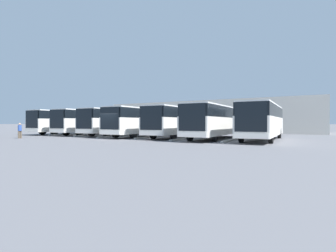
{
  "coord_description": "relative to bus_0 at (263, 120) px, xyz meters",
  "views": [
    {
      "loc": [
        -17.9,
        18.82,
        1.6
      ],
      "look_at": [
        -3.08,
        -6.12,
        1.23
      ],
      "focal_mm": 28.0,
      "sensor_mm": 36.0,
      "label": 1
    }
  ],
  "objects": [
    {
      "name": "bus_2",
      "position": [
        8.75,
        -0.3,
        0.0
      ],
      "size": [
        3.22,
        12.4,
        3.23
      ],
      "rotation": [
        0.0,
        0.0,
        0.06
      ],
      "color": "silver",
      "rests_on": "ground_plane"
    },
    {
      "name": "station_building",
      "position": [
        13.12,
        -19.87,
        0.88
      ],
      "size": [
        37.22,
        12.76,
        5.3
      ],
      "color": "beige",
      "rests_on": "ground_plane"
    },
    {
      "name": "curb_divider_2",
      "position": [
        10.94,
        1.52,
        -1.73
      ],
      "size": [
        0.64,
        7.28,
        0.15
      ],
      "primitive_type": "cube",
      "rotation": [
        0.0,
        0.0,
        0.06
      ],
      "color": "#9E9E99",
      "rests_on": "ground_plane"
    },
    {
      "name": "curb_divider_3",
      "position": [
        15.31,
        2.12,
        -1.73
      ],
      "size": [
        0.64,
        7.28,
        0.15
      ],
      "primitive_type": "cube",
      "rotation": [
        0.0,
        0.0,
        0.06
      ],
      "color": "#9E9E99",
      "rests_on": "ground_plane"
    },
    {
      "name": "pedestrian",
      "position": [
        21.77,
        9.84,
        -0.96
      ],
      "size": [
        0.39,
        0.39,
        1.57
      ],
      "rotation": [
        0.0,
        0.0,
        4.58
      ],
      "color": "brown",
      "rests_on": "ground_plane"
    },
    {
      "name": "bus_4",
      "position": [
        17.5,
        -0.45,
        0.0
      ],
      "size": [
        3.22,
        12.4,
        3.23
      ],
      "rotation": [
        0.0,
        0.0,
        0.06
      ],
      "color": "silver",
      "rests_on": "ground_plane"
    },
    {
      "name": "bus_3",
      "position": [
        13.12,
        0.3,
        0.0
      ],
      "size": [
        3.22,
        12.4,
        3.23
      ],
      "rotation": [
        0.0,
        0.0,
        0.06
      ],
      "color": "silver",
      "rests_on": "ground_plane"
    },
    {
      "name": "bus_5",
      "position": [
        21.87,
        -0.35,
        0.0
      ],
      "size": [
        3.22,
        12.4,
        3.23
      ],
      "rotation": [
        0.0,
        0.0,
        0.06
      ],
      "color": "silver",
      "rests_on": "ground_plane"
    },
    {
      "name": "curb_divider_4",
      "position": [
        19.68,
        1.37,
        -1.73
      ],
      "size": [
        0.64,
        7.28,
        0.15
      ],
      "primitive_type": "cube",
      "rotation": [
        0.0,
        0.0,
        0.06
      ],
      "color": "#9E9E99",
      "rests_on": "ground_plane"
    },
    {
      "name": "bus_6",
      "position": [
        26.25,
        -0.07,
        0.0
      ],
      "size": [
        3.22,
        12.4,
        3.23
      ],
      "rotation": [
        0.0,
        0.0,
        0.06
      ],
      "color": "silver",
      "rests_on": "ground_plane"
    },
    {
      "name": "curb_divider_1",
      "position": [
        6.56,
        2.27,
        -1.73
      ],
      "size": [
        0.64,
        7.28,
        0.15
      ],
      "primitive_type": "cube",
      "rotation": [
        0.0,
        0.0,
        0.06
      ],
      "color": "#9E9E99",
      "rests_on": "ground_plane"
    },
    {
      "name": "ground_plane",
      "position": [
        13.12,
        6.17,
        -1.8
      ],
      "size": [
        600.0,
        600.0,
        0.0
      ],
      "primitive_type": "plane",
      "color": "#5B5B60"
    },
    {
      "name": "curb_divider_5",
      "position": [
        24.06,
        1.46,
        -1.73
      ],
      "size": [
        0.64,
        7.28,
        0.15
      ],
      "primitive_type": "cube",
      "rotation": [
        0.0,
        0.0,
        0.06
      ],
      "color": "#9E9E99",
      "rests_on": "ground_plane"
    },
    {
      "name": "bus_0",
      "position": [
        0.0,
        0.0,
        0.0
      ],
      "size": [
        3.22,
        12.4,
        3.23
      ],
      "rotation": [
        0.0,
        0.0,
        0.06
      ],
      "color": "silver",
      "rests_on": "ground_plane"
    },
    {
      "name": "bus_1",
      "position": [
        4.37,
        0.45,
        0.0
      ],
      "size": [
        3.22,
        12.4,
        3.23
      ],
      "rotation": [
        0.0,
        0.0,
        0.06
      ],
      "color": "silver",
      "rests_on": "ground_plane"
    },
    {
      "name": "curb_divider_0",
      "position": [
        2.19,
        1.82,
        -1.73
      ],
      "size": [
        0.64,
        7.28,
        0.15
      ],
      "primitive_type": "cube",
      "rotation": [
        0.0,
        0.0,
        0.06
      ],
      "color": "#9E9E99",
      "rests_on": "ground_plane"
    }
  ]
}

